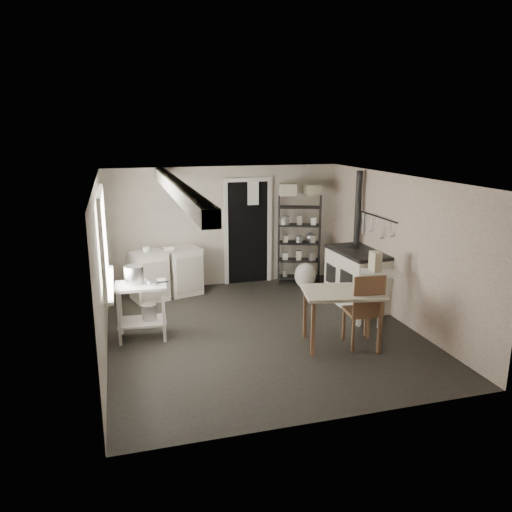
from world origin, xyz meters
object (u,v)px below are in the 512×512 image
object	(u,v)px
base_cabinets	(166,272)
chair	(362,312)
work_table	(341,320)
stove	(357,281)
shelf_rack	(299,236)
flour_sack	(305,276)
stockpot	(134,276)
prep_table	(142,312)

from	to	relation	value
base_cabinets	chair	size ratio (longest dim) A/B	1.22
work_table	stove	bearing A→B (deg)	56.01
shelf_rack	flour_sack	world-z (taller)	shelf_rack
stockpot	stove	xyz separation A→B (m)	(3.74, 0.39, -0.50)
prep_table	stockpot	bearing A→B (deg)	144.31
prep_table	stockpot	xyz separation A→B (m)	(-0.08, 0.05, 0.54)
stockpot	work_table	bearing A→B (deg)	-21.32
chair	flour_sack	bearing A→B (deg)	91.57
shelf_rack	stove	distance (m)	1.66
flour_sack	stove	bearing A→B (deg)	-65.50
stockpot	chair	distance (m)	3.27
flour_sack	base_cabinets	bearing A→B (deg)	174.58
shelf_rack	base_cabinets	bearing A→B (deg)	-157.20
base_cabinets	stove	size ratio (longest dim) A/B	1.06
work_table	shelf_rack	bearing A→B (deg)	80.94
base_cabinets	shelf_rack	size ratio (longest dim) A/B	0.75
stockpot	chair	xyz separation A→B (m)	(3.03, -1.14, -0.46)
stockpot	prep_table	bearing A→B (deg)	-35.69
shelf_rack	flour_sack	xyz separation A→B (m)	(0.00, -0.36, -0.71)
base_cabinets	work_table	size ratio (longest dim) A/B	1.23
base_cabinets	chair	bearing A→B (deg)	-66.16
prep_table	stove	bearing A→B (deg)	6.97
base_cabinets	work_table	bearing A→B (deg)	-69.03
shelf_rack	stove	bearing A→B (deg)	-50.58
work_table	chair	bearing A→B (deg)	-12.38
base_cabinets	work_table	world-z (taller)	base_cabinets
work_table	prep_table	bearing A→B (deg)	159.15
shelf_rack	flour_sack	distance (m)	0.80
chair	flour_sack	world-z (taller)	chair
work_table	chair	xyz separation A→B (m)	(0.28, -0.06, 0.10)
prep_table	stockpot	distance (m)	0.55
shelf_rack	stove	size ratio (longest dim) A/B	1.42
prep_table	shelf_rack	size ratio (longest dim) A/B	0.47
stockpot	base_cabinets	xyz separation A→B (m)	(0.62, 1.77, -0.48)
stove	flour_sack	distance (m)	1.25
work_table	flour_sack	size ratio (longest dim) A/B	2.14
stockpot	stove	size ratio (longest dim) A/B	0.24
prep_table	flour_sack	xyz separation A→B (m)	(3.15, 1.57, -0.16)
prep_table	stove	size ratio (longest dim) A/B	0.67
base_cabinets	chair	distance (m)	3.78
prep_table	stockpot	world-z (taller)	stockpot
stove	flour_sack	xyz separation A→B (m)	(-0.51, 1.13, -0.20)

